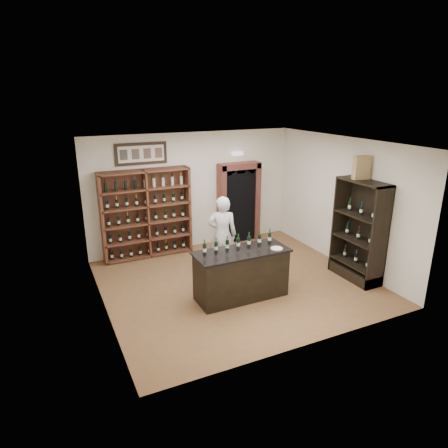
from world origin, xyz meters
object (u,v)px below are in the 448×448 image
at_px(tasting_counter, 241,274).
at_px(wine_crate, 361,168).
at_px(side_cabinet, 358,246).
at_px(shopkeeper, 222,235).
at_px(counter_bottle_0, 204,249).
at_px(wine_shelf, 146,214).

bearing_deg(tasting_counter, wine_crate, -3.16).
distance_m(side_cabinet, shopkeeper, 2.99).
distance_m(shopkeeper, wine_crate, 3.29).
height_order(counter_bottle_0, side_cabinet, side_cabinet).
bearing_deg(wine_crate, shopkeeper, 161.28).
bearing_deg(shopkeeper, wine_shelf, -28.88).
bearing_deg(wine_shelf, counter_bottle_0, -82.24).
bearing_deg(side_cabinet, shopkeeper, 148.53).
bearing_deg(tasting_counter, counter_bottle_0, 168.63).
distance_m(tasting_counter, shopkeeper, 1.33).
bearing_deg(wine_crate, side_cabinet, -74.65).
bearing_deg(shopkeeper, side_cabinet, 172.30).
xyz_separation_m(counter_bottle_0, shopkeeper, (0.90, 1.11, -0.21)).
distance_m(wine_shelf, side_cabinet, 5.02).
xyz_separation_m(wine_shelf, tasting_counter, (1.10, -2.93, -0.61)).
relative_size(wine_shelf, counter_bottle_0, 7.33).
relative_size(side_cabinet, wine_crate, 4.50).
bearing_deg(counter_bottle_0, tasting_counter, -11.37).
distance_m(counter_bottle_0, side_cabinet, 3.49).
bearing_deg(wine_shelf, tasting_counter, -69.44).
bearing_deg(shopkeeper, wine_crate, 174.69).
relative_size(counter_bottle_0, wine_crate, 0.61).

